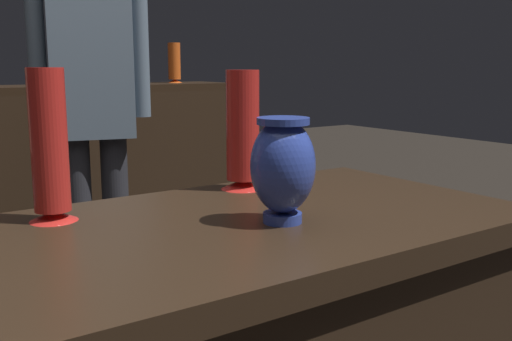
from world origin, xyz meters
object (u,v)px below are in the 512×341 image
Objects in this scene: vase_centerpiece at (283,166)px; vase_left_accent at (243,134)px; vase_tall_behind at (50,149)px; visitor_center_back at (92,99)px; shelf_vase_far_right at (174,63)px.

vase_left_accent reaches higher than vase_centerpiece.
vase_left_accent is at bearing 4.81° from vase_tall_behind.
vase_left_accent is at bearing 102.76° from visitor_center_back.
visitor_center_back reaches higher than vase_left_accent.
visitor_center_back is at bearing 66.88° from vase_tall_behind.
vase_tall_behind reaches higher than vase_centerpiece.
visitor_center_back is (-0.80, -0.82, -0.14)m from shelf_vase_far_right.
visitor_center_back is at bearing 87.34° from vase_left_accent.
vase_centerpiece is 0.87× the size of shelf_vase_far_right.
vase_centerpiece is 0.32m from vase_left_accent.
vase_centerpiece is 0.69× the size of vase_tall_behind.
vase_centerpiece is 0.70× the size of vase_left_accent.
visitor_center_back reaches higher than vase_tall_behind.
vase_tall_behind is (-0.36, 0.26, 0.03)m from vase_centerpiece.
vase_left_accent is 0.18× the size of visitor_center_back.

